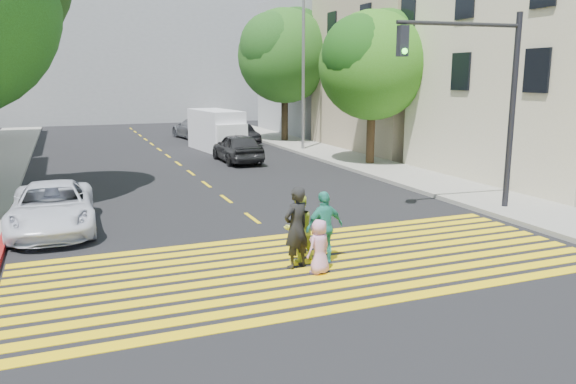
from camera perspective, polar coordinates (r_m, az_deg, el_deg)
ground at (r=12.10m, az=5.32°, el=-9.19°), size 120.00×120.00×0.00m
sidewalk_right at (r=28.86m, az=6.91°, el=3.13°), size 3.00×60.00×0.15m
curb_red at (r=16.68m, az=-26.87°, el=-4.28°), size 0.20×8.00×0.16m
crosswalk at (r=13.17m, az=2.79°, el=-7.36°), size 13.40×5.30×0.01m
lane_line at (r=33.24m, az=-12.54°, el=3.93°), size 0.12×34.40×0.01m
building_right_cream at (r=27.09m, az=27.14°, el=11.88°), size 10.00×10.00×10.00m
building_right_tan at (r=35.39m, az=13.44°, el=12.46°), size 10.00×10.00×10.00m
building_right_grey at (r=44.86m, az=5.20°, el=12.47°), size 10.00×10.00×10.00m
backdrop_block at (r=58.31m, az=-16.99°, el=12.80°), size 30.00×8.00×12.00m
tree_right_near at (r=27.70m, az=8.69°, el=13.16°), size 6.21×5.98×7.53m
tree_right_far at (r=37.56m, az=-0.28°, el=14.14°), size 7.67×7.52×8.81m
pedestrian_man at (r=12.70m, az=0.84°, el=-3.64°), size 0.81×0.67×1.89m
pedestrian_woman at (r=13.23m, az=1.07°, el=-3.67°), size 0.89×0.76×1.60m
pedestrian_child at (r=12.43m, az=3.19°, el=-5.57°), size 0.70×0.58×1.24m
pedestrian_extra at (r=13.12m, az=3.72°, el=-3.59°), size 1.06×0.58×1.71m
white_sedan at (r=17.18m, az=-22.83°, el=-1.46°), size 2.35×4.89×1.35m
dark_car_near at (r=28.81m, az=-5.17°, el=4.51°), size 1.79×4.40×1.50m
silver_car at (r=40.40m, az=-9.45°, el=6.40°), size 2.74×5.26×1.45m
dark_car_parked at (r=36.89m, az=-4.78°, el=5.87°), size 1.64×3.88×1.24m
white_van at (r=33.60m, az=-7.16°, el=6.12°), size 2.43×5.20×2.37m
traffic_signal at (r=18.53m, az=19.18°, el=10.22°), size 4.25×0.57×6.24m
street_lamp at (r=32.80m, az=1.28°, el=13.87°), size 2.18×0.72×9.73m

